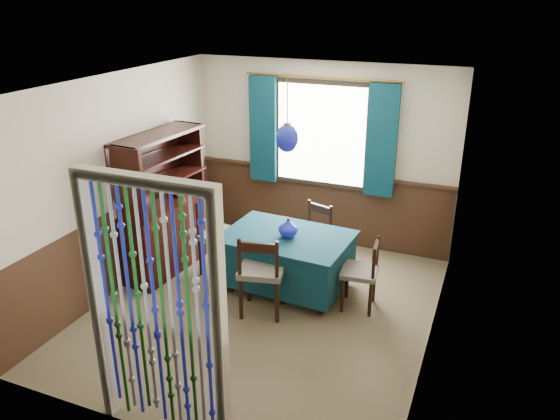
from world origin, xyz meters
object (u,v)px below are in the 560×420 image
at_px(pendant_lamp, 287,138).
at_px(vase_table, 288,228).
at_px(bowl_shelf, 155,182).
at_px(chair_near, 261,272).
at_px(chair_far, 313,235).
at_px(sideboard, 165,223).
at_px(dining_table, 287,258).
at_px(vase_sideboard, 180,189).
at_px(chair_left, 220,236).
at_px(chair_right, 362,272).

distance_m(pendant_lamp, vase_table, 1.05).
bearing_deg(bowl_shelf, chair_near, -11.80).
relative_size(chair_far, pendant_lamp, 1.04).
bearing_deg(sideboard, pendant_lamp, 6.88).
height_order(sideboard, pendant_lamp, pendant_lamp).
height_order(dining_table, chair_far, chair_far).
xyz_separation_m(dining_table, vase_sideboard, (-1.56, 0.24, 0.56)).
relative_size(chair_near, chair_far, 1.15).
bearing_deg(vase_sideboard, chair_far, 14.12).
xyz_separation_m(dining_table, chair_near, (-0.06, -0.60, 0.10)).
bearing_deg(vase_sideboard, chair_near, -29.09).
bearing_deg(dining_table, pendant_lamp, 3.51).
xyz_separation_m(chair_near, vase_sideboard, (-1.50, 0.84, 0.46)).
height_order(dining_table, chair_near, chair_near).
xyz_separation_m(chair_left, vase_sideboard, (-0.65, 0.18, 0.46)).
xyz_separation_m(chair_near, sideboard, (-1.56, 0.54, 0.10)).
distance_m(chair_far, sideboard, 1.87).
relative_size(sideboard, pendant_lamp, 2.18).
height_order(sideboard, vase_table, sideboard).
height_order(chair_left, pendant_lamp, pendant_lamp).
distance_m(sideboard, pendant_lamp, 2.04).
bearing_deg(bowl_shelf, sideboard, 104.84).
bearing_deg(chair_right, chair_far, 42.63).
height_order(chair_right, sideboard, sideboard).
relative_size(pendant_lamp, vase_table, 3.79).
bearing_deg(sideboard, chair_right, 4.66).
relative_size(chair_near, chair_right, 1.17).
distance_m(vase_table, bowl_shelf, 1.66).
distance_m(chair_right, pendant_lamp, 1.69).
bearing_deg(vase_sideboard, sideboard, -101.50).
distance_m(chair_near, vase_table, 0.65).
relative_size(dining_table, sideboard, 0.86).
height_order(chair_near, chair_far, chair_near).
bearing_deg(vase_sideboard, dining_table, -8.73).
distance_m(dining_table, bowl_shelf, 1.78).
bearing_deg(chair_far, bowl_shelf, 46.93).
xyz_separation_m(chair_right, vase_table, (-0.89, 0.04, 0.36)).
bearing_deg(chair_near, chair_right, 16.03).
bearing_deg(pendant_lamp, dining_table, 180.00).
bearing_deg(chair_left, vase_sideboard, -90.13).
height_order(chair_near, chair_left, chair_near).
bearing_deg(bowl_shelf, dining_table, 10.29).
xyz_separation_m(vase_table, bowl_shelf, (-1.59, -0.26, 0.43)).
bearing_deg(vase_table, sideboard, -178.86).
relative_size(chair_right, sideboard, 0.47).
relative_size(dining_table, bowl_shelf, 7.01).
bearing_deg(pendant_lamp, chair_near, -95.31).
height_order(chair_right, vase_sideboard, vase_sideboard).
bearing_deg(sideboard, vase_sideboard, 83.40).
height_order(dining_table, vase_sideboard, vase_sideboard).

